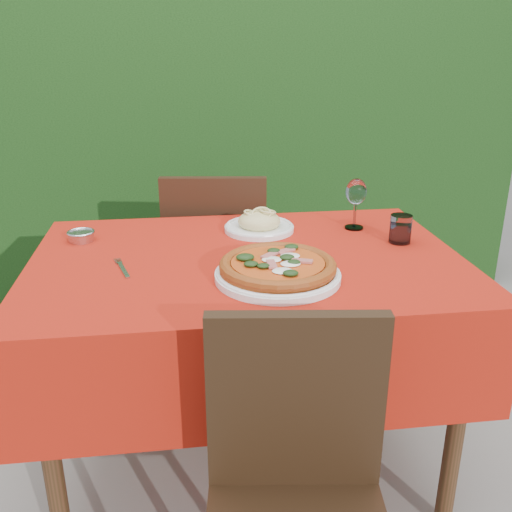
{
  "coord_description": "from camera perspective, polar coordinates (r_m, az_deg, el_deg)",
  "views": [
    {
      "loc": [
        -0.18,
        -1.56,
        1.35
      ],
      "look_at": [
        0.02,
        -0.05,
        0.77
      ],
      "focal_mm": 40.0,
      "sensor_mm": 36.0,
      "label": 1
    }
  ],
  "objects": [
    {
      "name": "steel_ramekin",
      "position": [
        1.89,
        -17.07,
        1.87
      ],
      "size": [
        0.08,
        0.08,
        0.03
      ],
      "primitive_type": "cylinder",
      "color": "silver",
      "rests_on": "dining_table"
    },
    {
      "name": "fork",
      "position": [
        1.62,
        -13.12,
        -1.35
      ],
      "size": [
        0.07,
        0.16,
        0.0
      ],
      "primitive_type": "cube",
      "rotation": [
        0.0,
        0.0,
        0.28
      ],
      "color": "#B4B5BB",
      "rests_on": "dining_table"
    },
    {
      "name": "chair_far",
      "position": [
        2.31,
        -3.95,
        -0.65
      ],
      "size": [
        0.44,
        0.44,
        0.87
      ],
      "rotation": [
        0.0,
        0.0,
        3.01
      ],
      "color": "black",
      "rests_on": "ground"
    },
    {
      "name": "wine_glass",
      "position": [
        1.93,
        9.97,
        6.14
      ],
      "size": [
        0.07,
        0.07,
        0.17
      ],
      "color": "silver",
      "rests_on": "dining_table"
    },
    {
      "name": "pasta_plate",
      "position": [
        1.9,
        0.32,
        3.22
      ],
      "size": [
        0.23,
        0.23,
        0.07
      ],
      "rotation": [
        0.0,
        0.0,
        0.26
      ],
      "color": "white",
      "rests_on": "dining_table"
    },
    {
      "name": "dining_table",
      "position": [
        1.74,
        -0.88,
        -4.73
      ],
      "size": [
        1.26,
        0.86,
        0.75
      ],
      "color": "#452716",
      "rests_on": "ground"
    },
    {
      "name": "hedge",
      "position": [
        3.14,
        -4.38,
        12.93
      ],
      "size": [
        3.2,
        0.55,
        1.78
      ],
      "color": "black",
      "rests_on": "ground"
    },
    {
      "name": "water_glass",
      "position": [
        1.84,
        14.24,
        2.51
      ],
      "size": [
        0.07,
        0.07,
        0.09
      ],
      "color": "silver",
      "rests_on": "dining_table"
    },
    {
      "name": "chair_near",
      "position": [
        1.27,
        4.16,
        -22.32
      ],
      "size": [
        0.42,
        0.42,
        0.84
      ],
      "rotation": [
        0.0,
        0.0,
        -0.12
      ],
      "color": "black",
      "rests_on": "ground"
    },
    {
      "name": "ground",
      "position": [
        2.07,
        -0.78,
        -19.81
      ],
      "size": [
        60.0,
        60.0,
        0.0
      ],
      "primitive_type": "plane",
      "color": "slate",
      "rests_on": "ground"
    },
    {
      "name": "pizza_plate",
      "position": [
        1.51,
        2.19,
        -1.3
      ],
      "size": [
        0.39,
        0.39,
        0.06
      ],
      "rotation": [
        0.0,
        0.0,
        0.34
      ],
      "color": "white",
      "rests_on": "dining_table"
    }
  ]
}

